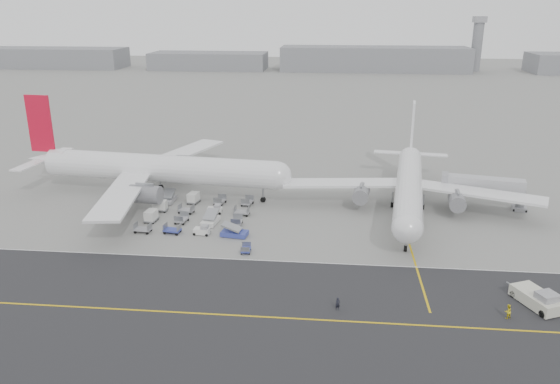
# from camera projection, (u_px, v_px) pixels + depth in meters

# --- Properties ---
(ground) EXTENTS (700.00, 700.00, 0.00)m
(ground) POSITION_uv_depth(u_px,v_px,m) (220.00, 252.00, 85.60)
(ground) COLOR gray
(ground) RESTS_ON ground
(taxiway) EXTENTS (220.00, 59.00, 0.03)m
(taxiway) POSITION_uv_depth(u_px,v_px,m) (231.00, 315.00, 68.20)
(taxiway) COLOR #2C2C2F
(taxiway) RESTS_ON ground
(horizon_buildings) EXTENTS (520.00, 28.00, 28.00)m
(horizon_buildings) POSITION_uv_depth(u_px,v_px,m) (356.00, 71.00, 327.72)
(horizon_buildings) COLOR gray
(horizon_buildings) RESTS_ON ground
(control_tower) EXTENTS (7.00, 7.00, 31.25)m
(control_tower) POSITION_uv_depth(u_px,v_px,m) (477.00, 43.00, 320.67)
(control_tower) COLOR gray
(control_tower) RESTS_ON ground
(airliner_a) EXTENTS (56.89, 56.01, 19.64)m
(airliner_a) POSITION_uv_depth(u_px,v_px,m) (154.00, 168.00, 110.15)
(airliner_a) COLOR white
(airliner_a) RESTS_ON ground
(airliner_b) EXTENTS (48.30, 49.13, 17.00)m
(airliner_b) POSITION_uv_depth(u_px,v_px,m) (409.00, 184.00, 102.50)
(airliner_b) COLOR white
(airliner_b) RESTS_ON ground
(pushback_tug) EXTENTS (5.72, 8.79, 2.54)m
(pushback_tug) POSITION_uv_depth(u_px,v_px,m) (538.00, 299.00, 69.98)
(pushback_tug) COLOR beige
(pushback_tug) RESTS_ON ground
(jet_bridge) EXTENTS (16.14, 5.97, 6.02)m
(jet_bridge) POSITION_uv_depth(u_px,v_px,m) (484.00, 186.00, 103.90)
(jet_bridge) COLOR gray
(jet_bridge) RESTS_ON ground
(gse_cluster) EXTENTS (25.94, 25.15, 2.18)m
(gse_cluster) POSITION_uv_depth(u_px,v_px,m) (198.00, 218.00, 99.54)
(gse_cluster) COLOR #A0A0A5
(gse_cluster) RESTS_ON ground
(stray_dolly) EXTENTS (1.52, 2.36, 1.41)m
(stray_dolly) POSITION_uv_depth(u_px,v_px,m) (246.00, 252.00, 85.62)
(stray_dolly) COLOR silver
(stray_dolly) RESTS_ON ground
(ground_crew_a) EXTENTS (0.75, 0.63, 1.75)m
(ground_crew_a) POSITION_uv_depth(u_px,v_px,m) (338.00, 304.00, 69.09)
(ground_crew_a) COLOR black
(ground_crew_a) RESTS_ON ground
(ground_crew_b) EXTENTS (1.15, 1.05, 1.91)m
(ground_crew_b) POSITION_uv_depth(u_px,v_px,m) (508.00, 311.00, 67.25)
(ground_crew_b) COLOR gold
(ground_crew_b) RESTS_ON ground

